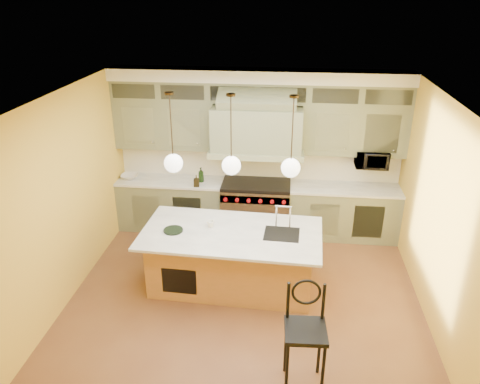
# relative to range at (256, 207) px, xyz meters

# --- Properties ---
(floor) EXTENTS (5.00, 5.00, 0.00)m
(floor) POSITION_rel_range_xyz_m (0.00, -2.14, -0.49)
(floor) COLOR brown
(floor) RESTS_ON ground
(ceiling) EXTENTS (5.00, 5.00, 0.00)m
(ceiling) POSITION_rel_range_xyz_m (0.00, -2.14, 2.41)
(ceiling) COLOR white
(ceiling) RESTS_ON wall_back
(wall_back) EXTENTS (5.00, 0.00, 5.00)m
(wall_back) POSITION_rel_range_xyz_m (0.00, 0.36, 0.96)
(wall_back) COLOR gold
(wall_back) RESTS_ON ground
(wall_front) EXTENTS (5.00, 0.00, 5.00)m
(wall_front) POSITION_rel_range_xyz_m (0.00, -4.64, 0.96)
(wall_front) COLOR gold
(wall_front) RESTS_ON ground
(wall_left) EXTENTS (0.00, 5.00, 5.00)m
(wall_left) POSITION_rel_range_xyz_m (-2.50, -2.14, 0.96)
(wall_left) COLOR gold
(wall_left) RESTS_ON ground
(wall_right) EXTENTS (0.00, 5.00, 5.00)m
(wall_right) POSITION_rel_range_xyz_m (2.50, -2.14, 0.96)
(wall_right) COLOR gold
(wall_right) RESTS_ON ground
(back_cabinetry) EXTENTS (5.00, 0.77, 2.90)m
(back_cabinetry) POSITION_rel_range_xyz_m (0.00, 0.09, 0.94)
(back_cabinetry) COLOR #747B5B
(back_cabinetry) RESTS_ON floor
(range) EXTENTS (1.20, 0.74, 0.96)m
(range) POSITION_rel_range_xyz_m (0.00, 0.00, 0.00)
(range) COLOR silver
(range) RESTS_ON floor
(kitchen_island) EXTENTS (2.63, 1.46, 1.35)m
(kitchen_island) POSITION_rel_range_xyz_m (-0.21, -1.70, -0.01)
(kitchen_island) COLOR #AA793C
(kitchen_island) RESTS_ON floor
(counter_stool) EXTENTS (0.47, 0.47, 1.29)m
(counter_stool) POSITION_rel_range_xyz_m (0.81, -3.51, 0.26)
(counter_stool) COLOR black
(counter_stool) RESTS_ON floor
(microwave) EXTENTS (0.54, 0.37, 0.30)m
(microwave) POSITION_rel_range_xyz_m (1.95, 0.11, 0.96)
(microwave) COLOR black
(microwave) RESTS_ON back_cabinetry
(oil_bottle_a) EXTENTS (0.12, 0.12, 0.27)m
(oil_bottle_a) POSITION_rel_range_xyz_m (-0.98, -0.01, 0.59)
(oil_bottle_a) COLOR black
(oil_bottle_a) RESTS_ON back_cabinetry
(oil_bottle_b) EXTENTS (0.11, 0.11, 0.21)m
(oil_bottle_b) POSITION_rel_range_xyz_m (-1.02, -0.22, 0.56)
(oil_bottle_b) COLOR black
(oil_bottle_b) RESTS_ON back_cabinetry
(fruit_bowl) EXTENTS (0.31, 0.31, 0.08)m
(fruit_bowl) POSITION_rel_range_xyz_m (-2.30, 0.01, 0.49)
(fruit_bowl) COLOR silver
(fruit_bowl) RESTS_ON back_cabinetry
(cup) EXTENTS (0.12, 0.12, 0.10)m
(cup) POSITION_rel_range_xyz_m (-0.54, -1.62, 0.48)
(cup) COLOR white
(cup) RESTS_ON kitchen_island
(pendant_left) EXTENTS (0.26, 0.26, 1.11)m
(pendant_left) POSITION_rel_range_xyz_m (-1.02, -1.69, 1.46)
(pendant_left) COLOR #2D2319
(pendant_left) RESTS_ON ceiling
(pendant_center) EXTENTS (0.26, 0.26, 1.11)m
(pendant_center) POSITION_rel_range_xyz_m (-0.22, -1.69, 1.46)
(pendant_center) COLOR #2D2319
(pendant_center) RESTS_ON ceiling
(pendant_right) EXTENTS (0.26, 0.26, 1.11)m
(pendant_right) POSITION_rel_range_xyz_m (0.58, -1.69, 1.46)
(pendant_right) COLOR #2D2319
(pendant_right) RESTS_ON ceiling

